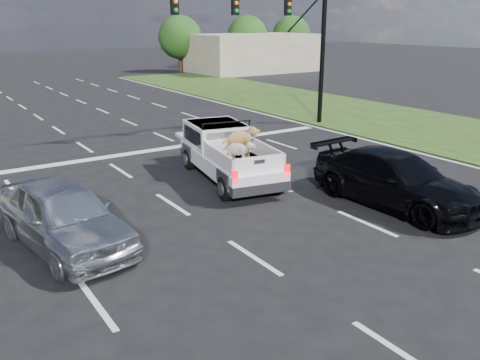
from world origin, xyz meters
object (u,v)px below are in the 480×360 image
at_px(pickup_truck, 227,152).
at_px(black_coupe, 395,180).
at_px(traffic_signal, 284,25).
at_px(silver_sedan, 64,215).

bearing_deg(pickup_truck, black_coupe, -50.33).
height_order(traffic_signal, black_coupe, traffic_signal).
distance_m(traffic_signal, silver_sedan, 14.94).
height_order(traffic_signal, pickup_truck, traffic_signal).
bearing_deg(silver_sedan, black_coupe, -23.50).
bearing_deg(silver_sedan, pickup_truck, 14.00).
bearing_deg(black_coupe, pickup_truck, 116.10).
relative_size(pickup_truck, black_coupe, 1.03).
xyz_separation_m(traffic_signal, black_coupe, (-3.77, -9.93, -3.99)).
bearing_deg(traffic_signal, black_coupe, -110.79).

